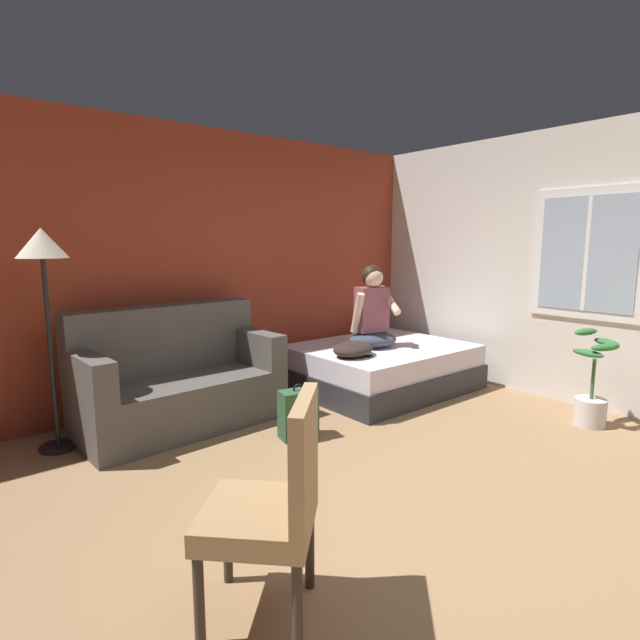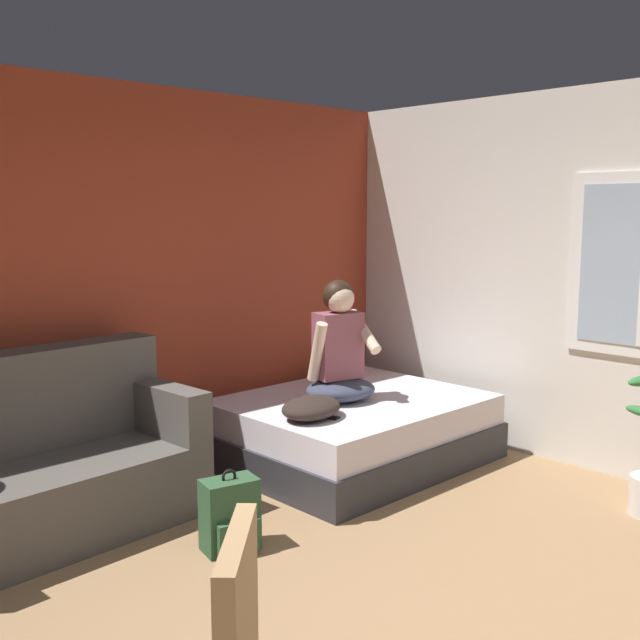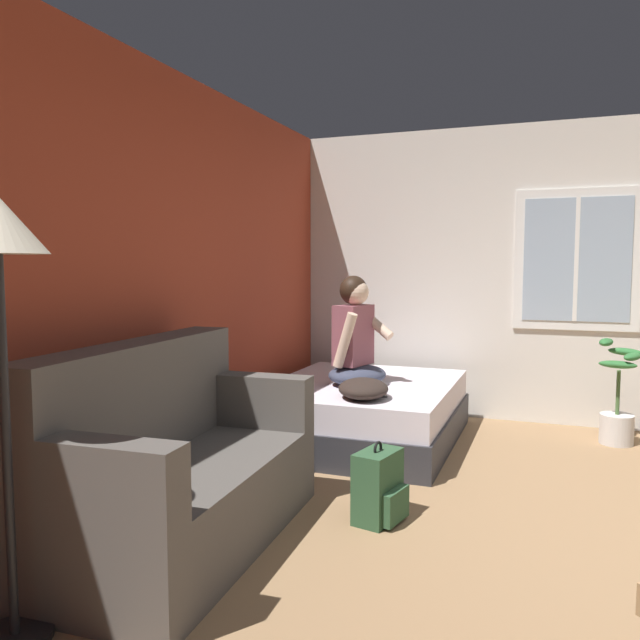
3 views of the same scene
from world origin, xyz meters
name	(u,v)px [view 3 (image 3 of 3)]	position (x,y,z in m)	size (l,w,h in m)	color
wall_back_accent	(122,280)	(0.00, 2.99, 1.35)	(10.75, 0.16, 2.70)	#993823
wall_side_with_window	(624,275)	(2.95, 0.00, 1.35)	(0.19, 7.23, 2.70)	silver
bed	(363,411)	(1.78, 2.02, 0.24)	(1.83, 1.48, 0.48)	#2D2D33
couch	(175,468)	(-0.40, 2.38, 0.39)	(1.74, 0.90, 1.04)	#514C47
person_seated	(355,341)	(1.67, 2.05, 0.84)	(0.61, 0.55, 0.88)	#383D51
backpack	(379,488)	(0.23, 1.46, 0.19)	(0.33, 0.28, 0.46)	#2D5133
throw_pillow	(363,388)	(1.19, 1.84, 0.55)	(0.48, 0.36, 0.14)	#2D231E
cell_phone	(377,396)	(1.28, 1.76, 0.48)	(0.07, 0.14, 0.01)	black
potted_plant	(618,407)	(2.38, 0.07, 0.30)	(0.39, 0.37, 0.85)	silver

